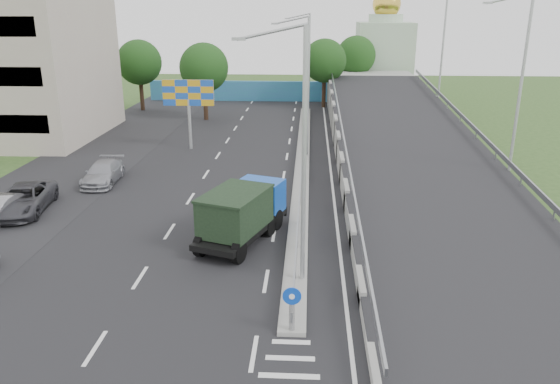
# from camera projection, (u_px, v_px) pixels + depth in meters

# --- Properties ---
(ground) EXTENTS (160.00, 160.00, 0.00)m
(ground) POSITION_uv_depth(u_px,v_px,m) (289.00, 375.00, 16.84)
(ground) COLOR #2D4C1E
(ground) RESTS_ON ground
(road_surface) EXTENTS (26.00, 90.00, 0.04)m
(road_surface) POSITION_uv_depth(u_px,v_px,m) (256.00, 180.00, 35.91)
(road_surface) COLOR black
(road_surface) RESTS_ON ground
(parking_strip) EXTENTS (8.00, 90.00, 0.05)m
(parking_strip) POSITION_uv_depth(u_px,v_px,m) (63.00, 177.00, 36.60)
(parking_strip) COLOR black
(parking_strip) RESTS_ON ground
(median) EXTENTS (1.00, 44.00, 0.20)m
(median) POSITION_uv_depth(u_px,v_px,m) (302.00, 163.00, 39.51)
(median) COLOR gray
(median) RESTS_ON ground
(overpass_ramp) EXTENTS (10.00, 50.00, 3.50)m
(overpass_ramp) POSITION_uv_depth(u_px,v_px,m) (409.00, 142.00, 38.58)
(overpass_ramp) COLOR gray
(overpass_ramp) RESTS_ON ground
(median_guardrail) EXTENTS (0.09, 44.00, 0.71)m
(median_guardrail) POSITION_uv_depth(u_px,v_px,m) (302.00, 154.00, 39.30)
(median_guardrail) COLOR gray
(median_guardrail) RESTS_ON median
(sign_bollard) EXTENTS (0.64, 0.23, 1.67)m
(sign_bollard) POSITION_uv_depth(u_px,v_px,m) (292.00, 309.00, 18.57)
(sign_bollard) COLOR black
(sign_bollard) RESTS_ON median
(lamp_post_near) EXTENTS (2.74, 0.18, 10.08)m
(lamp_post_near) POSITION_uv_depth(u_px,v_px,m) (299.00, 146.00, 20.65)
(lamp_post_near) COLOR #B2B5B7
(lamp_post_near) RESTS_ON median
(lamp_post_mid) EXTENTS (2.74, 0.18, 10.08)m
(lamp_post_mid) POSITION_uv_depth(u_px,v_px,m) (305.00, 80.00, 39.56)
(lamp_post_mid) COLOR #B2B5B7
(lamp_post_mid) RESTS_ON median
(lamp_post_far) EXTENTS (2.74, 0.18, 10.08)m
(lamp_post_far) POSITION_uv_depth(u_px,v_px,m) (308.00, 56.00, 58.48)
(lamp_post_far) COLOR #B2B5B7
(lamp_post_far) RESTS_ON median
(blue_wall) EXTENTS (30.00, 0.50, 2.40)m
(blue_wall) POSITION_uv_depth(u_px,v_px,m) (273.00, 91.00, 65.85)
(blue_wall) COLOR teal
(blue_wall) RESTS_ON ground
(church) EXTENTS (7.00, 7.00, 13.80)m
(church) POSITION_uv_depth(u_px,v_px,m) (384.00, 52.00, 71.36)
(church) COLOR #B2CCAD
(church) RESTS_ON ground
(billboard) EXTENTS (4.00, 0.24, 5.50)m
(billboard) POSITION_uv_depth(u_px,v_px,m) (188.00, 97.00, 42.46)
(billboard) COLOR #B2B5B7
(billboard) RESTS_ON ground
(tree_left_mid) EXTENTS (4.80, 4.80, 7.60)m
(tree_left_mid) POSITION_uv_depth(u_px,v_px,m) (204.00, 68.00, 53.54)
(tree_left_mid) COLOR black
(tree_left_mid) RESTS_ON ground
(tree_median_far) EXTENTS (4.80, 4.80, 7.60)m
(tree_median_far) POSITION_uv_depth(u_px,v_px,m) (325.00, 61.00, 60.48)
(tree_median_far) COLOR black
(tree_median_far) RESTS_ON ground
(tree_left_far) EXTENTS (4.80, 4.80, 7.60)m
(tree_left_far) POSITION_uv_depth(u_px,v_px,m) (139.00, 62.00, 58.69)
(tree_left_far) COLOR black
(tree_left_far) RESTS_ON ground
(tree_ramp_far) EXTENTS (4.80, 4.80, 7.60)m
(tree_ramp_far) POSITION_uv_depth(u_px,v_px,m) (356.00, 56.00, 66.89)
(tree_ramp_far) COLOR black
(tree_ramp_far) RESTS_ON ground
(dump_truck) EXTENTS (4.12, 6.48, 2.69)m
(dump_truck) POSITION_uv_depth(u_px,v_px,m) (243.00, 211.00, 26.20)
(dump_truck) COLOR black
(dump_truck) RESTS_ON ground
(parked_car_c) EXTENTS (3.19, 5.60, 1.47)m
(parked_car_c) POSITION_uv_depth(u_px,v_px,m) (23.00, 199.00, 30.07)
(parked_car_c) COLOR #39393F
(parked_car_c) RESTS_ON ground
(parked_car_d) EXTENTS (2.16, 4.78, 1.36)m
(parked_car_d) POSITION_uv_depth(u_px,v_px,m) (103.00, 173.00, 35.09)
(parked_car_d) COLOR #92939A
(parked_car_d) RESTS_ON ground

